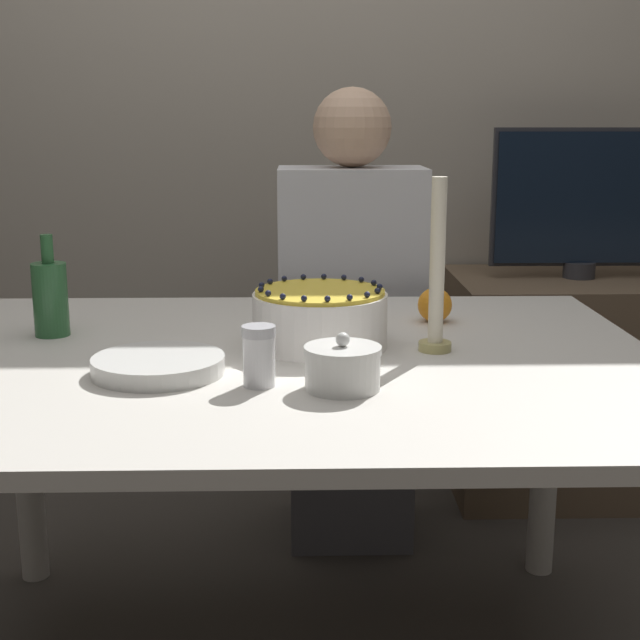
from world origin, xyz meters
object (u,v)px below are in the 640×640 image
Objects in this scene: sugar_bowl at (343,367)px; candle at (437,279)px; tv_monitor at (583,201)px; cake at (320,318)px; person_man_blue_shirt at (351,347)px; bottle at (50,297)px; sugar_shaker at (259,356)px.

sugar_bowl is 0.39× the size of candle.
tv_monitor is (0.62, 1.06, 0.05)m from candle.
cake is 0.75m from person_man_blue_shirt.
person_man_blue_shirt is at bearing 85.83° from sugar_bowl.
sugar_bowl is 0.10× the size of person_man_blue_shirt.
candle reaches higher than sugar_bowl.
sugar_bowl is 1.55m from tv_monitor.
bottle is 0.17× the size of person_man_blue_shirt.
sugar_shaker is 1.61m from tv_monitor.
sugar_shaker is 0.08× the size of person_man_blue_shirt.
sugar_bowl is at bearing -83.90° from cake.
bottle is at bearing 140.48° from sugar_shaker.
cake is at bearing -10.33° from bottle.
person_man_blue_shirt is at bearing 41.80° from bottle.
tv_monitor is at bearing -156.62° from person_man_blue_shirt.
cake is 2.55× the size of sugar_shaker.
sugar_bowl is at bearing -121.78° from tv_monitor.
person_man_blue_shirt reaches higher than cake.
candle is 1.23m from tv_monitor.
sugar_shaker is at bearing 77.54° from person_man_blue_shirt.
candle is 0.80m from bottle.
bottle reaches higher than cake.
bottle is 1.68m from tv_monitor.
cake is at bearing 169.28° from candle.
sugar_shaker is 0.19× the size of tv_monitor.
sugar_bowl is at bearing -33.59° from bottle.
bottle is at bearing -146.93° from tv_monitor.
tv_monitor is (0.84, 1.02, 0.14)m from cake.
candle is at bearing 34.09° from sugar_shaker.
candle is at bearing 52.02° from sugar_bowl.
cake is at bearing 67.75° from sugar_shaker.
person_man_blue_shirt is at bearing 81.58° from cake.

